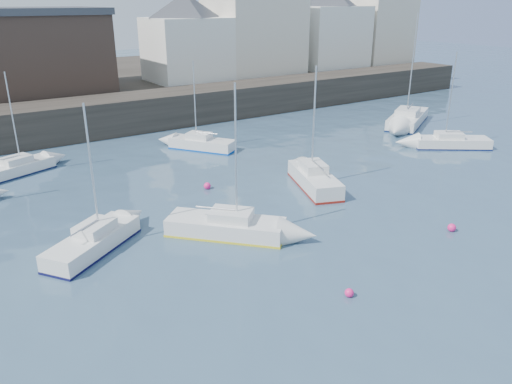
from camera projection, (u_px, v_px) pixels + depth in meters
water at (444, 332)px, 17.77m from camera, size 220.00×220.00×0.00m
quay_wall at (111, 115)px, 44.28m from camera, size 90.00×5.00×3.00m
land_strip at (60, 88)px, 58.23m from camera, size 90.00×32.00×2.80m
bldg_east_a at (254, 20)px, 57.50m from camera, size 13.36×13.36×11.80m
bldg_east_b at (328, 26)px, 63.19m from camera, size 11.88×11.88×9.95m
bldg_east_c at (378, 21)px, 67.71m from camera, size 11.14×11.14×10.95m
bldg_east_d at (186, 37)px, 52.93m from camera, size 11.14×11.14×8.95m
warehouse at (12, 52)px, 45.49m from camera, size 16.40×10.40×7.60m
sailboat_a at (93, 241)px, 23.34m from camera, size 5.32×4.43×6.90m
sailboat_b at (226, 226)px, 24.89m from camera, size 5.41×5.61×7.60m
sailboat_c at (314, 179)px, 31.25m from camera, size 3.70×5.92×7.44m
sailboat_d at (451, 142)px, 39.75m from camera, size 5.82×4.91×7.43m
sailboat_f at (202, 143)px, 39.23m from camera, size 4.34×5.27×6.82m
sailboat_g at (408, 118)px, 47.10m from camera, size 8.13×6.09×10.00m
sailboat_h at (15, 169)px, 33.52m from camera, size 5.52×3.51×6.79m
buoy_near at (349, 296)px, 19.88m from camera, size 0.37×0.37×0.37m
buoy_mid at (451, 231)px, 25.50m from camera, size 0.42×0.42×0.42m
buoy_far at (207, 189)px, 31.18m from camera, size 0.44×0.44×0.44m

